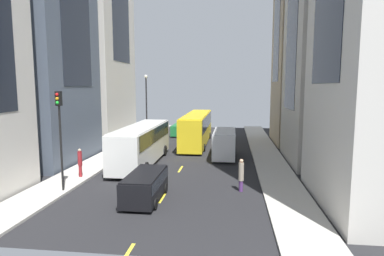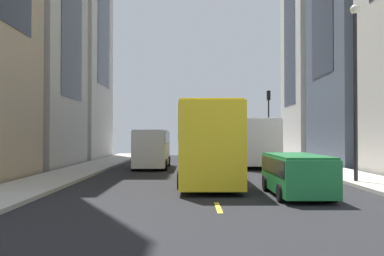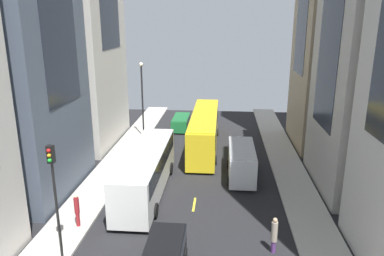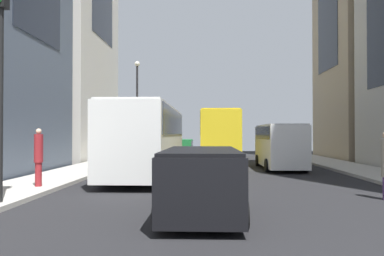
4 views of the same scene
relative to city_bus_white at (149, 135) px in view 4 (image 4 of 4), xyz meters
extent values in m
plane|color=black|center=(3.65, 5.43, -2.01)|extent=(42.00, 42.00, 0.00)
cube|color=#B2ADA3|center=(-3.93, 5.43, -1.93)|extent=(2.83, 44.00, 0.15)
cube|color=#B2ADA3|center=(11.24, 5.43, -1.93)|extent=(2.83, 44.00, 0.15)
cube|color=yellow|center=(3.65, -8.57, -2.00)|extent=(0.16, 2.00, 0.01)
cube|color=yellow|center=(3.65, -1.57, -2.00)|extent=(0.16, 2.00, 0.01)
cube|color=yellow|center=(3.65, 5.43, -2.00)|extent=(0.16, 2.00, 0.01)
cube|color=yellow|center=(3.65, 12.43, -2.00)|extent=(0.16, 2.00, 0.01)
cube|color=yellow|center=(3.65, 19.43, -2.00)|extent=(0.16, 2.00, 0.01)
cube|color=yellow|center=(3.65, 26.43, -2.00)|extent=(0.16, 2.00, 0.01)
cube|color=silver|center=(0.00, 0.00, -0.23)|extent=(2.55, 11.50, 3.00)
cube|color=black|center=(0.00, 0.00, 0.62)|extent=(2.60, 10.58, 1.20)
cube|color=beige|center=(0.00, 0.00, 1.31)|extent=(2.45, 11.04, 0.08)
cylinder|color=black|center=(-1.17, 3.57, -1.51)|extent=(0.46, 1.00, 1.00)
cylinder|color=black|center=(1.17, 3.57, -1.51)|extent=(0.46, 1.00, 1.00)
cylinder|color=black|center=(-1.17, -3.57, -1.51)|extent=(0.46, 1.00, 1.00)
cylinder|color=black|center=(1.17, -3.57, -1.51)|extent=(0.46, 1.00, 1.00)
cube|color=yellow|center=(3.72, 10.44, -0.15)|extent=(2.45, 13.90, 3.30)
cube|color=black|center=(3.72, 10.44, 0.71)|extent=(2.50, 12.79, 1.48)
cube|color=gold|center=(3.72, 10.44, 1.54)|extent=(2.35, 13.35, 0.08)
cylinder|color=black|center=(2.59, 14.75, -1.63)|extent=(0.44, 0.76, 0.76)
cylinder|color=black|center=(4.84, 14.75, -1.63)|extent=(0.44, 0.76, 0.76)
cylinder|color=black|center=(2.59, 6.13, -1.63)|extent=(0.44, 0.76, 0.76)
cylinder|color=black|center=(4.84, 6.13, -1.63)|extent=(0.44, 0.76, 0.76)
cube|color=white|center=(7.11, 3.51, -0.66)|extent=(2.05, 5.98, 2.30)
cube|color=black|center=(7.11, 3.51, 0.10)|extent=(2.09, 5.50, 0.69)
cube|color=silver|center=(7.11, 3.51, 0.53)|extent=(1.97, 5.74, 0.08)
cylinder|color=black|center=(6.17, 5.36, -1.65)|extent=(0.37, 0.72, 0.72)
cylinder|color=black|center=(8.05, 5.36, -1.65)|extent=(0.37, 0.72, 0.72)
cylinder|color=black|center=(6.17, 1.66, -1.65)|extent=(0.37, 0.72, 0.72)
cylinder|color=black|center=(8.05, 1.66, -1.65)|extent=(0.37, 0.72, 0.72)
cube|color=#1E7238|center=(0.62, 16.91, -1.20)|extent=(1.79, 4.61, 1.27)
cube|color=black|center=(0.62, 16.91, -0.89)|extent=(1.82, 4.25, 0.53)
cube|color=#1A612F|center=(0.62, 16.91, -0.53)|extent=(1.72, 4.43, 0.08)
cylinder|color=black|center=(-0.20, 18.34, -1.70)|extent=(0.32, 0.62, 0.62)
cylinder|color=black|center=(1.44, 18.34, -1.70)|extent=(0.32, 0.62, 0.62)
cylinder|color=black|center=(-0.20, 15.48, -1.70)|extent=(0.32, 0.62, 0.62)
cylinder|color=black|center=(1.44, 15.48, -1.70)|extent=(0.32, 0.62, 0.62)
cube|color=black|center=(2.71, -9.12, -1.13)|extent=(1.86, 4.59, 1.42)
cube|color=black|center=(2.71, -9.12, -0.77)|extent=(1.90, 4.22, 0.60)
cube|color=black|center=(2.71, -9.12, -0.38)|extent=(1.79, 4.40, 0.08)
cylinder|color=black|center=(1.86, -7.70, -1.70)|extent=(0.34, 0.62, 0.62)
cylinder|color=black|center=(3.57, -7.70, -1.70)|extent=(0.34, 0.62, 0.62)
cylinder|color=black|center=(1.86, -10.54, -1.70)|extent=(0.34, 0.62, 0.62)
cylinder|color=black|center=(3.57, -10.54, -1.70)|extent=(0.34, 0.62, 0.62)
cylinder|color=maroon|center=(-3.25, -5.20, -1.42)|extent=(0.24, 0.24, 0.87)
cylinder|color=maroon|center=(-3.25, -5.20, -0.48)|extent=(0.31, 0.31, 1.03)
sphere|color=beige|center=(-3.25, -5.20, 0.14)|extent=(0.20, 0.20, 0.20)
cylinder|color=black|center=(-2.92, -8.35, 0.86)|extent=(0.14, 0.14, 5.43)
cylinder|color=black|center=(-3.02, 13.09, 1.97)|extent=(0.18, 0.18, 7.66)
sphere|color=silver|center=(-3.02, 13.09, 5.99)|extent=(0.44, 0.44, 0.44)
camera|label=1|loc=(7.81, -27.68, 4.79)|focal=30.78mm
camera|label=2|loc=(4.50, 32.77, 0.23)|focal=40.48mm
camera|label=3|loc=(5.47, -24.87, 10.36)|focal=34.69mm
camera|label=4|loc=(2.84, -18.72, 0.05)|focal=35.42mm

